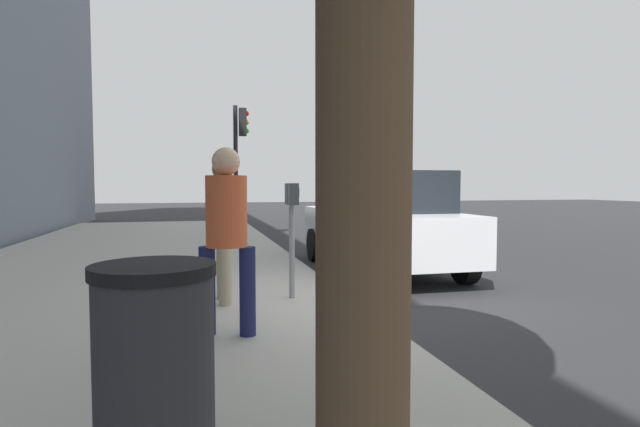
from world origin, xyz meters
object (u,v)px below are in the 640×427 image
parking_meter (292,216)px  trash_bin (155,368)px  pedestrian_bystander (227,226)px  traffic_signal (239,148)px  parked_sedan_near (381,221)px  pedestrian_at_meter (223,219)px

parking_meter → trash_bin: 3.79m
pedestrian_bystander → traffic_signal: bearing=11.7°
traffic_signal → trash_bin: traffic_signal is taller
pedestrian_bystander → parked_sedan_near: bearing=-21.1°
pedestrian_bystander → pedestrian_at_meter: bearing=15.5°
parked_sedan_near → traffic_signal: size_ratio=1.23×
pedestrian_at_meter → pedestrian_bystander: pedestrian_bystander is taller
trash_bin → parked_sedan_near: bearing=-30.3°
pedestrian_at_meter → trash_bin: 3.58m
parking_meter → parked_sedan_near: 3.12m
traffic_signal → pedestrian_bystander: bearing=174.3°
parked_sedan_near → traffic_signal: traffic_signal is taller
parking_meter → parked_sedan_near: size_ratio=0.32×
parked_sedan_near → trash_bin: parked_sedan_near is taller
parked_sedan_near → trash_bin: size_ratio=4.38×
parking_meter → parked_sedan_near: (2.33, -2.07, -0.27)m
trash_bin → traffic_signal: bearing=-6.9°
pedestrian_at_meter → parked_sedan_near: bearing=37.5°
trash_bin → pedestrian_at_meter: bearing=-8.4°
parked_sedan_near → traffic_signal: bearing=18.9°
pedestrian_bystander → trash_bin: pedestrian_bystander is taller
parked_sedan_near → trash_bin: (-5.84, 3.41, -0.24)m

